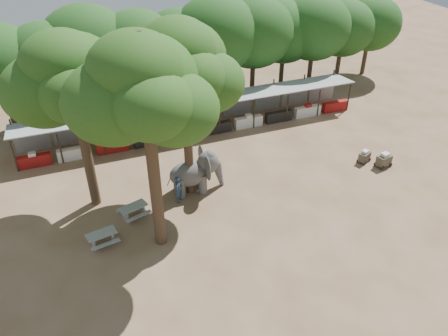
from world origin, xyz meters
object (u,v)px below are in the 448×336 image
object	(u,v)px
elephant	(196,172)
yard_tree_back	(181,67)
yard_tree_left	(69,81)
cart_front	(384,160)
yard_tree_center	(141,91)
picnic_table_far	(133,210)
handler	(179,189)
cart_back	(365,156)
picnic_table_near	(102,237)

from	to	relation	value
elephant	yard_tree_back	bearing A→B (deg)	167.12
yard_tree_left	cart_front	distance (m)	21.67
yard_tree_center	picnic_table_far	bearing A→B (deg)	109.30
yard_tree_center	cart_front	world-z (taller)	yard_tree_center
handler	picnic_table_far	world-z (taller)	handler
yard_tree_back	handler	xyz separation A→B (m)	(-0.86, -0.96, -7.60)
handler	cart_front	distance (m)	14.92
yard_tree_center	yard_tree_back	xyz separation A→B (m)	(3.00, 4.00, -0.67)
yard_tree_center	cart_back	world-z (taller)	yard_tree_center
elephant	picnic_table_far	bearing A→B (deg)	-160.44
yard_tree_back	picnic_table_far	xyz separation A→B (m)	(-3.88, -1.50, -8.00)
yard_tree_left	cart_front	xyz separation A→B (m)	(20.00, -3.26, -7.65)
handler	picnic_table_far	bearing A→B (deg)	135.81
cart_back	yard_tree_left	bearing A→B (deg)	148.33
picnic_table_far	yard_tree_center	bearing A→B (deg)	-87.75
picnic_table_near	yard_tree_center	bearing A→B (deg)	-24.86
handler	cart_back	xyz separation A→B (m)	(13.93, -0.30, -0.47)
elephant	cart_front	world-z (taller)	elephant
handler	cart_front	size ratio (longest dim) A/B	1.51
picnic_table_far	cart_back	size ratio (longest dim) A/B	1.75
handler	cart_back	size ratio (longest dim) A/B	1.62
yard_tree_center	handler	distance (m)	9.07
yard_tree_back	cart_front	distance (m)	16.28
elephant	cart_front	bearing A→B (deg)	-5.93
handler	picnic_table_near	bearing A→B (deg)	149.55
picnic_table_near	picnic_table_far	distance (m)	2.74
yard_tree_left	picnic_table_far	distance (m)	8.33
picnic_table_far	cart_back	world-z (taller)	cart_back
yard_tree_center	elephant	size ratio (longest dim) A/B	3.22
yard_tree_center	picnic_table_near	xyz separation A→B (m)	(-3.00, 0.77, -8.68)
elephant	cart_back	xyz separation A→B (m)	(12.49, -1.09, -0.95)
yard_tree_left	cart_front	world-z (taller)	yard_tree_left
yard_tree_left	handler	xyz separation A→B (m)	(5.14, -1.96, -7.26)
elephant	picnic_table_near	distance (m)	7.32
elephant	handler	xyz separation A→B (m)	(-1.44, -0.79, -0.49)
yard_tree_back	picnic_table_far	size ratio (longest dim) A/B	5.58
handler	yard_tree_center	bearing A→B (deg)	-179.47
yard_tree_center	cart_front	size ratio (longest dim) A/B	9.63
yard_tree_left	yard_tree_back	size ratio (longest dim) A/B	0.97
yard_tree_center	picnic_table_near	world-z (taller)	yard_tree_center
yard_tree_back	yard_tree_center	bearing A→B (deg)	-126.86
yard_tree_back	elephant	distance (m)	7.14
yard_tree_back	handler	size ratio (longest dim) A/B	6.04
elephant	picnic_table_far	xyz separation A→B (m)	(-4.46, -1.33, -0.88)
elephant	yard_tree_left	bearing A→B (deg)	172.90
picnic_table_near	cart_front	world-z (taller)	cart_front
yard_tree_left	yard_tree_center	bearing A→B (deg)	-59.04
elephant	handler	world-z (taller)	elephant
yard_tree_back	cart_back	world-z (taller)	yard_tree_back
yard_tree_back	picnic_table_near	size ratio (longest dim) A/B	6.10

